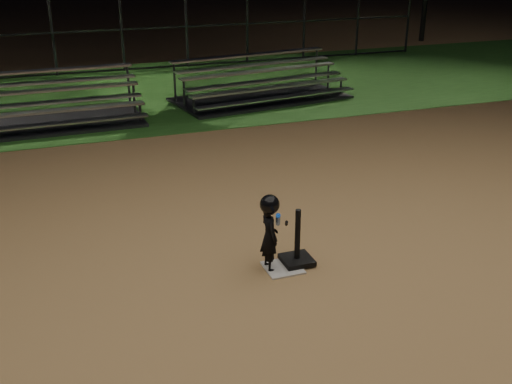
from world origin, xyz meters
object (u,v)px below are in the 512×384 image
at_px(home_plate, 283,268).
at_px(bleacher_right, 261,91).
at_px(bleacher_left, 38,115).
at_px(batting_tee, 297,253).
at_px(child_batter, 270,231).

bearing_deg(home_plate, bleacher_right, 71.67).
bearing_deg(bleacher_left, batting_tee, -70.92).
bearing_deg(batting_tee, bleacher_left, 110.78).
distance_m(home_plate, bleacher_right, 8.61).
height_order(home_plate, batting_tee, batting_tee).
height_order(child_batter, bleacher_left, bleacher_left).
bearing_deg(bleacher_right, batting_tee, -115.67).
bearing_deg(batting_tee, home_plate, -164.45).
bearing_deg(home_plate, child_batter, 162.48).
bearing_deg(child_batter, home_plate, -109.73).
distance_m(batting_tee, bleacher_left, 8.15).
distance_m(child_batter, bleacher_right, 8.62).
relative_size(home_plate, batting_tee, 0.62).
relative_size(batting_tee, bleacher_right, 0.16).
distance_m(home_plate, bleacher_left, 8.13).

